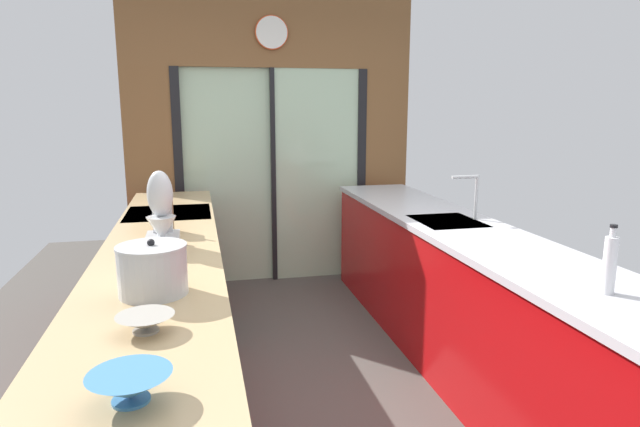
% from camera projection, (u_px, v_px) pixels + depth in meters
% --- Properties ---
extents(ground_plane, '(5.04, 7.60, 0.02)m').
position_uv_depth(ground_plane, '(314.00, 362.00, 3.58)').
color(ground_plane, '#4C4742').
extents(back_wall_unit, '(2.64, 0.12, 2.70)m').
position_uv_depth(back_wall_unit, '(272.00, 121.00, 5.00)').
color(back_wall_unit, brown).
rests_on(back_wall_unit, ground_plane).
extents(left_counter_run, '(0.62, 3.80, 0.92)m').
position_uv_depth(left_counter_run, '(164.00, 337.00, 2.84)').
color(left_counter_run, '#AD0C0F').
rests_on(left_counter_run, ground_plane).
extents(right_counter_run, '(0.62, 3.80, 0.92)m').
position_uv_depth(right_counter_run, '(464.00, 299.00, 3.40)').
color(right_counter_run, '#AD0C0F').
rests_on(right_counter_run, ground_plane).
extents(sink_faucet, '(0.19, 0.02, 0.30)m').
position_uv_depth(sink_faucet, '(472.00, 191.00, 3.54)').
color(sink_faucet, '#B7BABC').
rests_on(sink_faucet, right_counter_run).
extents(oven_range, '(0.60, 0.60, 0.92)m').
position_uv_depth(oven_range, '(172.00, 275.00, 3.91)').
color(oven_range, black).
rests_on(oven_range, ground_plane).
extents(mixing_bowl_near, '(0.22, 0.22, 0.08)m').
position_uv_depth(mixing_bowl_near, '(130.00, 386.00, 1.37)').
color(mixing_bowl_near, teal).
rests_on(mixing_bowl_near, left_counter_run).
extents(mixing_bowl_far, '(0.19, 0.19, 0.06)m').
position_uv_depth(mixing_bowl_far, '(145.00, 322.00, 1.80)').
color(mixing_bowl_far, gray).
rests_on(mixing_bowl_far, left_counter_run).
extents(knife_block, '(0.08, 0.14, 0.27)m').
position_uv_depth(knife_block, '(166.00, 217.00, 3.19)').
color(knife_block, brown).
rests_on(knife_block, left_counter_run).
extents(stand_mixer, '(0.17, 0.27, 0.42)m').
position_uv_depth(stand_mixer, '(162.00, 220.00, 2.80)').
color(stand_mixer, '#B7BABC').
rests_on(stand_mixer, left_counter_run).
extents(stock_pot, '(0.28, 0.28, 0.23)m').
position_uv_depth(stock_pot, '(153.00, 270.00, 2.15)').
color(stock_pot, '#B7BABC').
rests_on(stock_pot, left_counter_run).
extents(soap_bottle, '(0.05, 0.05, 0.28)m').
position_uv_depth(soap_bottle, '(610.00, 264.00, 2.15)').
color(soap_bottle, silver).
rests_on(soap_bottle, right_counter_run).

